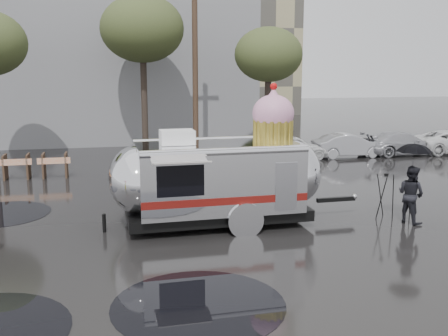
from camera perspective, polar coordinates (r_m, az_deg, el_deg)
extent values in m
plane|color=black|center=(13.20, -4.14, -9.03)|extent=(120.00, 120.00, 0.00)
cylinder|color=black|center=(17.80, -23.24, -4.59)|extent=(3.08, 3.08, 0.01)
cylinder|color=black|center=(10.42, -2.80, -14.64)|extent=(3.38, 3.38, 0.01)
cube|color=slate|center=(36.42, -16.24, 13.69)|extent=(22.00, 12.00, 13.00)
cylinder|color=#473323|center=(26.62, -3.16, 10.94)|extent=(0.28, 0.28, 9.00)
cylinder|color=#382D26|center=(27.36, -8.70, 8.48)|extent=(0.32, 0.32, 6.75)
ellipsoid|color=#354021|center=(27.40, -8.89, 14.75)|extent=(4.20, 4.20, 3.30)
cylinder|color=#382D26|center=(26.49, 4.79, 7.02)|extent=(0.32, 0.32, 5.40)
ellipsoid|color=#354021|center=(26.43, 4.87, 12.22)|extent=(3.36, 3.36, 2.64)
cube|color=#473323|center=(23.05, -22.73, 0.10)|extent=(0.08, 0.80, 1.00)
cube|color=#473323|center=(22.90, -20.52, 0.19)|extent=(0.08, 0.80, 1.00)
cube|color=#E5590C|center=(22.56, -21.83, 0.59)|extent=(1.30, 0.04, 0.25)
cube|color=#473323|center=(22.82, -19.03, 0.25)|extent=(0.08, 0.80, 1.00)
cube|color=#473323|center=(22.73, -16.78, 0.34)|extent=(0.08, 0.80, 1.00)
cube|color=#E5590C|center=(22.35, -18.04, 0.75)|extent=(1.30, 0.04, 0.25)
imported|color=silver|center=(26.07, 7.46, 2.48)|extent=(4.00, 1.80, 1.40)
imported|color=#B2B2B7|center=(27.22, 13.43, 2.63)|extent=(4.00, 1.80, 1.40)
imported|color=#B2B2B7|center=(28.63, 18.87, 2.78)|extent=(4.20, 1.80, 1.44)
cube|color=silver|center=(14.98, -0.75, -0.81)|extent=(4.62, 2.50, 1.86)
ellipsoid|color=silver|center=(15.63, 7.42, -0.40)|extent=(1.61, 2.42, 1.86)
ellipsoid|color=silver|center=(14.65, -9.47, -1.22)|extent=(1.61, 2.42, 1.86)
cube|color=black|center=(15.24, -0.74, -4.81)|extent=(5.23, 2.20, 0.31)
cylinder|color=black|center=(14.37, 2.24, -5.80)|extent=(0.73, 0.25, 0.72)
cylinder|color=black|center=(16.35, 0.20, -3.71)|extent=(0.73, 0.25, 0.72)
cylinder|color=silver|center=(14.22, 2.40, -5.77)|extent=(1.00, 0.13, 0.99)
cube|color=black|center=(16.40, 12.09, -3.36)|extent=(1.25, 0.16, 0.12)
sphere|color=silver|center=(16.66, 14.03, -3.03)|extent=(0.17, 0.17, 0.17)
cylinder|color=black|center=(14.92, -12.91, -5.86)|extent=(0.11, 0.11, 0.52)
cube|color=#5E100D|center=(13.96, 0.34, -3.65)|extent=(4.56, 0.14, 0.21)
cube|color=#5E100D|center=(16.21, -1.68, -1.59)|extent=(4.56, 0.14, 0.21)
cube|color=black|center=(13.57, -4.75, -1.42)|extent=(1.24, 0.06, 0.83)
cube|color=#B0AAA4|center=(13.22, -4.61, 0.54)|extent=(1.46, 0.55, 0.15)
cube|color=silver|center=(14.35, 6.80, -2.05)|extent=(0.62, 0.05, 1.35)
cube|color=white|center=(14.58, -5.14, 3.37)|extent=(0.95, 0.70, 0.39)
cylinder|color=gold|center=(15.23, 5.35, 4.08)|extent=(1.10, 1.10, 0.62)
ellipsoid|color=#DE9ABB|center=(15.17, 5.38, 5.94)|extent=(1.23, 1.23, 1.08)
cone|color=#DE9ABB|center=(15.14, 5.42, 7.97)|extent=(0.53, 0.53, 0.41)
sphere|color=red|center=(15.13, 5.43, 8.83)|extent=(0.21, 0.21, 0.21)
imported|color=black|center=(16.21, 19.67, -2.72)|extent=(0.74, 0.93, 1.70)
imported|color=black|center=(16.00, 19.92, 1.17)|extent=(1.22, 1.22, 0.83)
cylinder|color=black|center=(16.22, 19.66, -2.81)|extent=(0.02, 0.02, 1.65)
cylinder|color=black|center=(16.54, 17.91, -3.04)|extent=(0.14, 0.29, 1.33)
cylinder|color=black|center=(16.70, 16.64, -2.83)|extent=(0.31, 0.06, 1.33)
cylinder|color=black|center=(16.31, 16.76, -3.16)|extent=(0.19, 0.26, 1.33)
cube|color=black|center=(16.37, 17.23, -0.71)|extent=(0.14, 0.13, 0.09)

